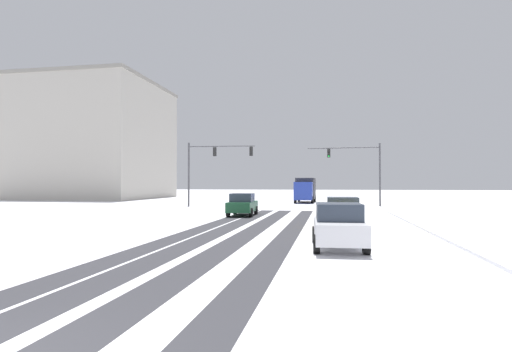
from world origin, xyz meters
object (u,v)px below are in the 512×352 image
(car_dark_green_lead, at_px, (242,204))
(car_white_third, at_px, (338,225))
(traffic_signal_far_right, at_px, (358,163))
(box_truck_delivery, at_px, (305,189))
(office_building_far_left_block, at_px, (97,141))
(car_yellow_cab_second, at_px, (342,212))
(traffic_signal_far_left, at_px, (212,160))

(car_dark_green_lead, bearing_deg, car_white_third, -64.75)
(traffic_signal_far_right, distance_m, box_truck_delivery, 9.54)
(car_dark_green_lead, distance_m, box_truck_delivery, 21.84)
(traffic_signal_far_right, height_order, office_building_far_left_block, office_building_far_left_block)
(car_white_third, relative_size, office_building_far_left_block, 0.21)
(car_dark_green_lead, xyz_separation_m, office_building_far_left_block, (-30.26, 30.01, 8.29))
(car_dark_green_lead, xyz_separation_m, car_white_third, (6.52, -13.83, 0.00))
(car_white_third, bearing_deg, car_yellow_cab_second, 86.94)
(traffic_signal_far_left, xyz_separation_m, office_building_far_left_block, (-24.75, 19.30, 4.43))
(box_truck_delivery, bearing_deg, traffic_signal_far_left, -129.01)
(car_dark_green_lead, relative_size, car_white_third, 1.00)
(box_truck_delivery, bearing_deg, car_yellow_cab_second, -82.88)
(car_dark_green_lead, distance_m, car_white_third, 15.29)
(car_yellow_cab_second, bearing_deg, traffic_signal_far_left, 124.85)
(box_truck_delivery, xyz_separation_m, office_building_far_left_block, (-33.56, 8.43, 7.47))
(car_dark_green_lead, bearing_deg, box_truck_delivery, 81.30)
(traffic_signal_far_right, height_order, box_truck_delivery, traffic_signal_far_right)
(car_white_third, xyz_separation_m, box_truck_delivery, (-3.22, 35.40, 0.82))
(traffic_signal_far_right, bearing_deg, car_yellow_cab_second, -96.16)
(traffic_signal_far_right, bearing_deg, box_truck_delivery, 130.68)
(traffic_signal_far_right, relative_size, box_truck_delivery, 1.01)
(car_dark_green_lead, bearing_deg, car_yellow_cab_second, -45.83)
(traffic_signal_far_left, relative_size, car_dark_green_lead, 1.65)
(traffic_signal_far_right, bearing_deg, traffic_signal_far_left, -164.93)
(box_truck_delivery, height_order, office_building_far_left_block, office_building_far_left_block)
(traffic_signal_far_left, bearing_deg, car_yellow_cab_second, -55.15)
(car_yellow_cab_second, relative_size, car_white_third, 0.99)
(traffic_signal_far_left, relative_size, traffic_signal_far_right, 0.92)
(car_dark_green_lead, relative_size, car_yellow_cab_second, 1.01)
(car_yellow_cab_second, bearing_deg, box_truck_delivery, 97.12)
(car_white_third, bearing_deg, car_dark_green_lead, 115.25)
(traffic_signal_far_left, bearing_deg, box_truck_delivery, 50.99)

